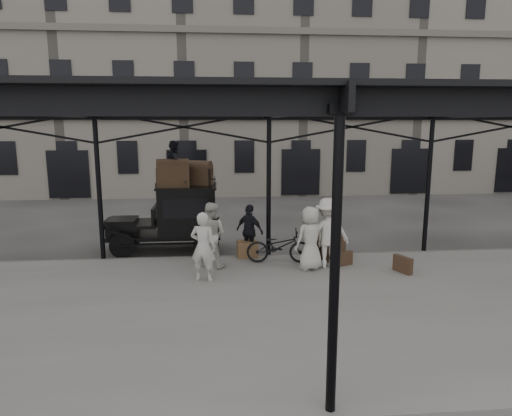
# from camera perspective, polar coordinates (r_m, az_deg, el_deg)

# --- Properties ---
(ground) EXTENTS (120.00, 120.00, 0.00)m
(ground) POSITION_cam_1_polar(r_m,az_deg,el_deg) (12.38, 2.61, -9.10)
(ground) COLOR #383533
(ground) RESTS_ON ground
(platform) EXTENTS (28.00, 8.00, 0.15)m
(platform) POSITION_cam_1_polar(r_m,az_deg,el_deg) (10.51, 4.08, -12.38)
(platform) COLOR slate
(platform) RESTS_ON ground
(canopy) EXTENTS (22.50, 9.00, 4.74)m
(canopy) POSITION_cam_1_polar(r_m,az_deg,el_deg) (9.96, 4.17, 13.01)
(canopy) COLOR black
(canopy) RESTS_ON ground
(building_frontage) EXTENTS (64.00, 8.00, 14.00)m
(building_frontage) POSITION_cam_1_polar(r_m,az_deg,el_deg) (29.72, -2.00, 16.09)
(building_frontage) COLOR slate
(building_frontage) RESTS_ON ground
(taxi) EXTENTS (3.65, 1.55, 2.18)m
(taxi) POSITION_cam_1_polar(r_m,az_deg,el_deg) (15.08, -9.74, -0.89)
(taxi) COLOR black
(taxi) RESTS_ON ground
(porter_left) EXTENTS (0.76, 0.60, 1.81)m
(porter_left) POSITION_cam_1_polar(r_m,az_deg,el_deg) (11.78, -6.62, -4.82)
(porter_left) COLOR beige
(porter_left) RESTS_ON platform
(porter_midleft) EXTENTS (1.11, 1.01, 1.85)m
(porter_midleft) POSITION_cam_1_polar(r_m,az_deg,el_deg) (12.90, -5.68, -3.33)
(porter_midleft) COLOR beige
(porter_midleft) RESTS_ON platform
(porter_centre) EXTENTS (1.02, 0.87, 1.78)m
(porter_centre) POSITION_cam_1_polar(r_m,az_deg,el_deg) (12.69, 6.80, -3.77)
(porter_centre) COLOR #BCB8AC
(porter_centre) RESTS_ON platform
(porter_official) EXTENTS (0.98, 0.91, 1.62)m
(porter_official) POSITION_cam_1_polar(r_m,az_deg,el_deg) (13.77, -0.79, -2.89)
(porter_official) COLOR black
(porter_official) RESTS_ON platform
(porter_right) EXTENTS (1.35, 0.87, 1.98)m
(porter_right) POSITION_cam_1_polar(r_m,az_deg,el_deg) (12.93, 8.94, -3.08)
(porter_right) COLOR silver
(porter_right) RESTS_ON platform
(bicycle) EXTENTS (1.93, 0.82, 0.99)m
(bicycle) POSITION_cam_1_polar(r_m,az_deg,el_deg) (13.31, 2.88, -4.78)
(bicycle) COLOR black
(bicycle) RESTS_ON platform
(porter_roof) EXTENTS (0.59, 0.74, 1.44)m
(porter_roof) POSITION_cam_1_polar(r_m,az_deg,el_deg) (14.75, -10.10, 5.51)
(porter_roof) COLOR black
(porter_roof) RESTS_ON taxi
(steamer_trunk_roof_near) EXTENTS (1.03, 0.67, 0.74)m
(steamer_trunk_roof_near) POSITION_cam_1_polar(r_m,az_deg,el_deg) (14.64, -10.30, 4.07)
(steamer_trunk_roof_near) COLOR #3F311D
(steamer_trunk_roof_near) RESTS_ON taxi
(steamer_trunk_roof_far) EXTENTS (1.02, 0.81, 0.65)m
(steamer_trunk_roof_far) POSITION_cam_1_polar(r_m,az_deg,el_deg) (15.04, -7.29, 4.17)
(steamer_trunk_roof_far) COLOR #3F311D
(steamer_trunk_roof_far) RESTS_ON taxi
(steamer_trunk_platform) EXTENTS (1.05, 1.02, 0.67)m
(steamer_trunk_platform) POSITION_cam_1_polar(r_m,az_deg,el_deg) (14.02, 9.20, -4.79)
(steamer_trunk_platform) COLOR #3F311D
(steamer_trunk_platform) RESTS_ON platform
(wicker_hamper) EXTENTS (0.64, 0.50, 0.50)m
(wicker_hamper) POSITION_cam_1_polar(r_m,az_deg,el_deg) (13.90, -1.10, -5.14)
(wicker_hamper) COLOR brown
(wicker_hamper) RESTS_ON platform
(suitcase_upright) EXTENTS (0.38, 0.61, 0.45)m
(suitcase_upright) POSITION_cam_1_polar(r_m,az_deg,el_deg) (13.14, 17.87, -6.73)
(suitcase_upright) COLOR #3F311D
(suitcase_upright) RESTS_ON platform
(suitcase_flat) EXTENTS (0.61, 0.37, 0.40)m
(suitcase_flat) POSITION_cam_1_polar(r_m,az_deg,el_deg) (13.33, 10.80, -6.24)
(suitcase_flat) COLOR #3F311D
(suitcase_flat) RESTS_ON platform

